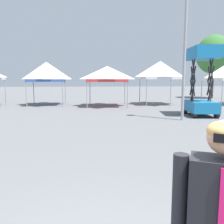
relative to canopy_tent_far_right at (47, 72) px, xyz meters
name	(u,v)px	position (x,y,z in m)	size (l,w,h in m)	color
canopy_tent_far_right	(47,72)	(0.00, 0.00, 0.00)	(2.86, 2.86, 3.44)	#9E9EA3
canopy_tent_right_of_center	(107,74)	(4.77, -1.45, -0.19)	(3.26, 3.26, 3.06)	#9E9EA3
canopy_tent_behind_center	(160,70)	(9.17, -0.47, 0.14)	(2.98, 2.98, 3.54)	#9E9EA3
scissor_lift	(201,95)	(9.68, -6.88, -1.49)	(1.65, 2.44, 3.81)	black
light_pole_near_lift	(185,34)	(8.08, -8.27, 1.58)	(0.36, 0.36, 7.38)	#9E9EA3
tree_behind_tents_center	(214,54)	(16.81, 5.44, 2.07)	(3.74, 3.74, 6.80)	brown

